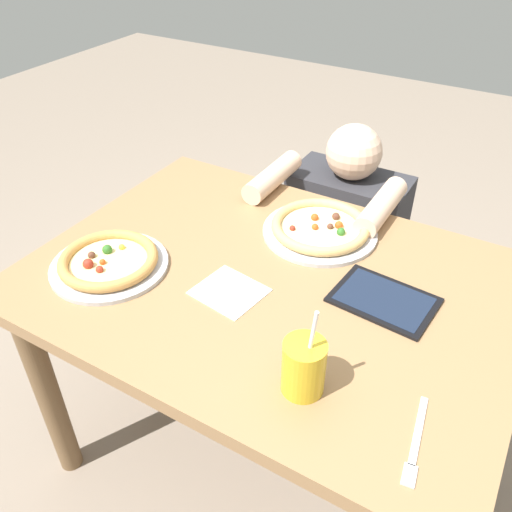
{
  "coord_description": "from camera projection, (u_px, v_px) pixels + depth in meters",
  "views": [
    {
      "loc": [
        0.51,
        -0.94,
        1.61
      ],
      "look_at": [
        -0.06,
        0.03,
        0.78
      ],
      "focal_mm": 37.5,
      "sensor_mm": 36.0,
      "label": 1
    }
  ],
  "objects": [
    {
      "name": "ground_plane",
      "position": [
        267.0,
        449.0,
        1.82
      ],
      "size": [
        8.0,
        8.0,
        0.0
      ],
      "primitive_type": "plane",
      "color": "gray"
    },
    {
      "name": "dining_table",
      "position": [
        270.0,
        309.0,
        1.44
      ],
      "size": [
        1.23,
        0.9,
        0.75
      ],
      "color": "#936D47",
      "rests_on": "ground"
    },
    {
      "name": "pizza_near",
      "position": [
        109.0,
        262.0,
        1.39
      ],
      "size": [
        0.31,
        0.31,
        0.04
      ],
      "color": "#B7B7BC",
      "rests_on": "dining_table"
    },
    {
      "name": "pizza_far",
      "position": [
        320.0,
        228.0,
        1.52
      ],
      "size": [
        0.33,
        0.33,
        0.04
      ],
      "color": "#B7B7BC",
      "rests_on": "dining_table"
    },
    {
      "name": "drink_cup_colored",
      "position": [
        304.0,
        367.0,
        1.05
      ],
      "size": [
        0.09,
        0.09,
        0.22
      ],
      "color": "gold",
      "rests_on": "dining_table"
    },
    {
      "name": "paper_napkin",
      "position": [
        229.0,
        291.0,
        1.33
      ],
      "size": [
        0.18,
        0.17,
        0.0
      ],
      "primitive_type": "cube",
      "rotation": [
        0.0,
        0.0,
        -0.15
      ],
      "color": "white",
      "rests_on": "dining_table"
    },
    {
      "name": "fork",
      "position": [
        416.0,
        444.0,
        0.98
      ],
      "size": [
        0.05,
        0.2,
        0.0
      ],
      "color": "silver",
      "rests_on": "dining_table"
    },
    {
      "name": "tablet",
      "position": [
        384.0,
        300.0,
        1.3
      ],
      "size": [
        0.25,
        0.19,
        0.01
      ],
      "color": "black",
      "rests_on": "dining_table"
    },
    {
      "name": "diner_seated",
      "position": [
        341.0,
        253.0,
        2.04
      ],
      "size": [
        0.44,
        0.53,
        0.92
      ],
      "color": "#333847",
      "rests_on": "ground"
    }
  ]
}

